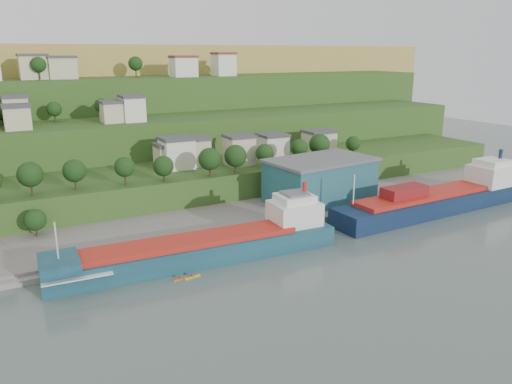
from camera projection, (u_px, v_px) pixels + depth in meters
ground at (230, 272)px, 105.35m from camera, size 500.00×500.00×0.00m
quay at (252, 219)px, 138.22m from camera, size 220.00×26.00×4.00m
hillside at (85, 145)px, 248.36m from camera, size 360.00×211.27×96.00m
cargo_ship_near at (207, 248)px, 110.82m from camera, size 65.21×13.25×16.65m
cargo_ship_far at (438, 201)px, 144.99m from camera, size 67.36×13.63×18.20m
warehouse at (320, 180)px, 147.16m from camera, size 32.91×22.32×12.80m
kayak_orange at (180, 278)px, 101.55m from camera, size 3.32×1.00×0.82m
kayak_yellow at (192, 276)px, 102.43m from camera, size 3.68×1.32×0.91m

